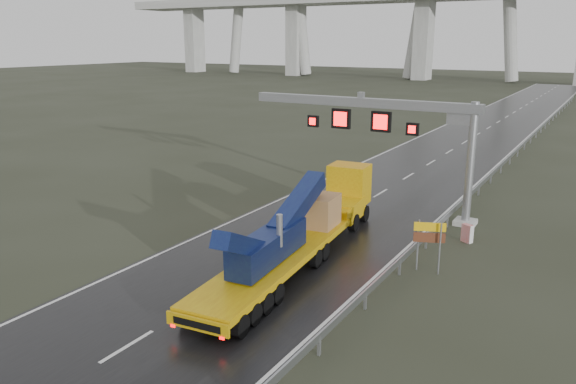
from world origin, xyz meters
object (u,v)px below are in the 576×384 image
Objects in this scene: exit_sign_pair at (429,237)px; sign_gantry at (392,124)px; heavy_haul_truck at (309,222)px; striped_barrier at (467,233)px.

sign_gantry is at bearing 99.53° from exit_sign_pair.
heavy_haul_truck is 7.01× the size of exit_sign_pair.
striped_barrier is (5.60, -2.94, -5.12)m from sign_gantry.
sign_gantry is 6.01× the size of exit_sign_pair.
sign_gantry is 15.10× the size of striped_barrier.
striped_barrier is (6.66, 5.58, -1.07)m from heavy_haul_truck.
sign_gantry is 9.49m from heavy_haul_truck.
exit_sign_pair is at bearing -72.11° from striped_barrier.
exit_sign_pair is 2.51× the size of striped_barrier.
sign_gantry is at bearing 77.31° from heavy_haul_truck.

